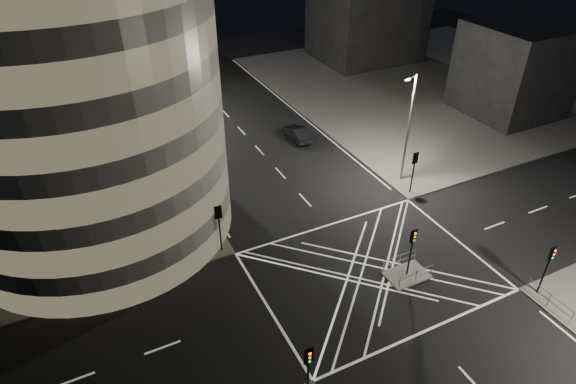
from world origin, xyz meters
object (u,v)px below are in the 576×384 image
traffic_signal_fl (219,220)px  traffic_signal_island (412,244)px  street_lamp_right_far (408,126)px  traffic_signal_nr (549,261)px  central_island (406,275)px  traffic_signal_fr (414,165)px  sedan (297,133)px  traffic_signal_nl (308,365)px  street_lamp_left_near (186,158)px  street_lamp_left_far (137,82)px

traffic_signal_fl → traffic_signal_island: (10.80, -8.30, 0.00)m
traffic_signal_island → street_lamp_right_far: bearing=54.7°
traffic_signal_nr → street_lamp_right_far: size_ratio=0.40×
central_island → traffic_signal_fl: 13.91m
traffic_signal_fr → sedan: traffic_signal_fr is taller
traffic_signal_nl → traffic_signal_island: 12.03m
traffic_signal_fl → traffic_signal_nr: same height
traffic_signal_nl → traffic_signal_island: (10.80, 5.30, 0.00)m
central_island → street_lamp_left_near: street_lamp_left_near is taller
traffic_signal_nl → traffic_signal_island: bearing=26.1°
traffic_signal_fr → sedan: size_ratio=0.92×
street_lamp_right_far → street_lamp_left_near: bearing=171.0°
traffic_signal_nr → street_lamp_left_far: bearing=116.4°
traffic_signal_nr → sedan: 27.70m
central_island → traffic_signal_fr: 11.10m
traffic_signal_nr → sedan: size_ratio=0.92×
traffic_signal_island → street_lamp_right_far: street_lamp_right_far is taller
street_lamp_left_near → street_lamp_right_far: bearing=-9.0°
central_island → traffic_signal_fl: bearing=142.5°
traffic_signal_fr → street_lamp_left_far: bearing=128.2°
traffic_signal_nr → street_lamp_left_far: street_lamp_left_far is taller
street_lamp_right_far → traffic_signal_fl: bearing=-173.1°
traffic_signal_fl → traffic_signal_nl: size_ratio=1.00×
traffic_signal_nr → street_lamp_right_far: bearing=87.7°
street_lamp_left_near → street_lamp_left_far: same height
central_island → traffic_signal_nr: (6.80, -5.30, 2.84)m
traffic_signal_fl → traffic_signal_nr: 22.24m
street_lamp_left_far → traffic_signal_island: bearing=-70.0°
traffic_signal_nl → traffic_signal_island: size_ratio=1.00×
traffic_signal_nl → traffic_signal_fr: same height
traffic_signal_nl → street_lamp_right_far: (18.24, 15.80, 2.63)m
traffic_signal_nr → traffic_signal_island: size_ratio=1.00×
street_lamp_left_near → traffic_signal_island: bearing=-49.7°
traffic_signal_island → street_lamp_left_far: size_ratio=0.40×
traffic_signal_fr → traffic_signal_fl: bearing=180.0°
traffic_signal_island → street_lamp_left_near: 17.89m
traffic_signal_fl → traffic_signal_nl: (0.00, -13.60, 0.00)m
central_island → traffic_signal_fr: (6.80, 8.30, 2.84)m
traffic_signal_fl → traffic_signal_nl: bearing=-90.0°
traffic_signal_fr → sedan: (-4.29, 13.68, -2.20)m
traffic_signal_island → central_island: bearing=0.0°
central_island → sedan: (2.51, 21.98, 0.64)m
street_lamp_left_near → street_lamp_right_far: (18.87, -3.00, 0.00)m
traffic_signal_fr → traffic_signal_nr: 13.60m
central_island → traffic_signal_nl: size_ratio=0.75×
street_lamp_right_far → sedan: bearing=113.2°
traffic_signal_nl → traffic_signal_nr: same height
traffic_signal_nl → street_lamp_left_near: (-0.64, 18.80, 2.63)m
street_lamp_left_far → sedan: size_ratio=2.30×
traffic_signal_nl → sedan: 30.43m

